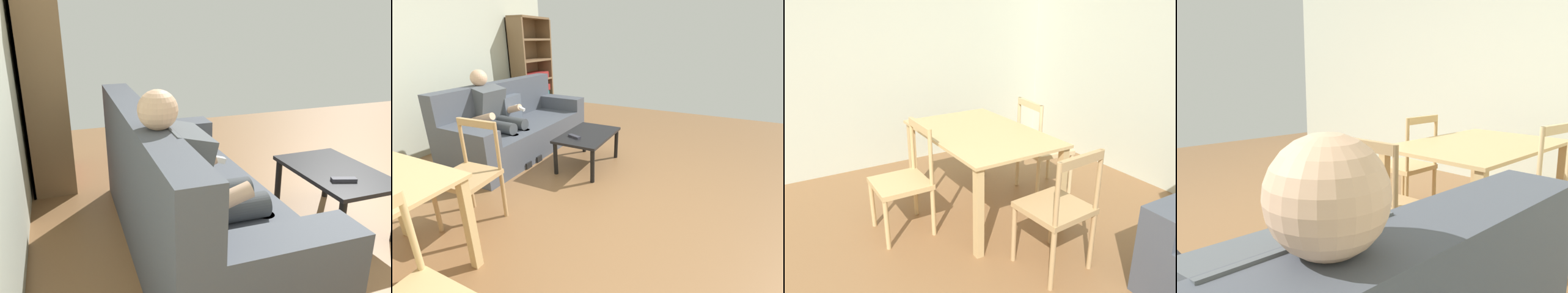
% 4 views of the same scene
% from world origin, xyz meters
% --- Properties ---
extents(ground_plane, '(8.35, 8.35, 0.00)m').
position_xyz_m(ground_plane, '(0.00, 0.00, 0.00)').
color(ground_plane, brown).
extents(couch, '(2.19, 0.93, 0.96)m').
position_xyz_m(couch, '(0.96, 2.10, 0.34)').
color(couch, '#474C56').
rests_on(couch, ground_plane).
extents(person_lounging, '(0.60, 0.90, 1.16)m').
position_xyz_m(person_lounging, '(0.62, 2.12, 0.60)').
color(person_lounging, '#4C5156').
rests_on(person_lounging, ground_plane).
extents(coffee_table, '(0.85, 0.56, 0.43)m').
position_xyz_m(coffee_table, '(0.90, 0.94, 0.37)').
color(coffee_table, black).
rests_on(coffee_table, ground_plane).
extents(tv_remote, '(0.10, 0.18, 0.02)m').
position_xyz_m(tv_remote, '(0.71, 1.03, 0.44)').
color(tv_remote, '#2D2D38').
rests_on(tv_remote, coffee_table).
extents(bookshelf, '(0.89, 0.36, 1.89)m').
position_xyz_m(bookshelf, '(2.51, 2.93, 0.72)').
color(bookshelf, brown).
rests_on(bookshelf, ground_plane).
extents(dining_chair_facing_couch, '(0.45, 0.45, 0.90)m').
position_xyz_m(dining_chair_facing_couch, '(-0.57, 1.33, 0.46)').
color(dining_chair_facing_couch, tan).
rests_on(dining_chair_facing_couch, ground_plane).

